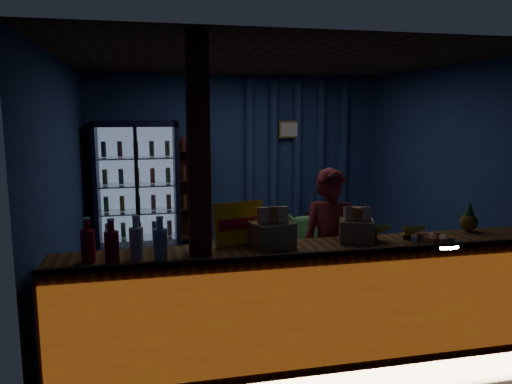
{
  "coord_description": "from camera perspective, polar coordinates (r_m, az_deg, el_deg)",
  "views": [
    {
      "loc": [
        -1.45,
        -5.61,
        2.03
      ],
      "look_at": [
        -0.22,
        -0.2,
        1.14
      ],
      "focal_mm": 35.0,
      "sensor_mm": 36.0,
      "label": 1
    }
  ],
  "objects": [
    {
      "name": "ground",
      "position": [
        6.14,
        1.64,
        -10.17
      ],
      "size": [
        4.6,
        4.6,
        0.0
      ],
      "primitive_type": "plane",
      "color": "#515154",
      "rests_on": "ground"
    },
    {
      "name": "soda_bottles",
      "position": [
        3.76,
        -14.82,
        -5.73
      ],
      "size": [
        0.61,
        0.18,
        0.33
      ],
      "color": "red",
      "rests_on": "counter"
    },
    {
      "name": "snack_box_left",
      "position": [
        4.02,
        1.85,
        -4.7
      ],
      "size": [
        0.37,
        0.32,
        0.33
      ],
      "color": "#977649",
      "rests_on": "counter"
    },
    {
      "name": "curtain_folds",
      "position": [
        8.16,
        4.75,
        3.98
      ],
      "size": [
        1.74,
        0.14,
        2.5
      ],
      "color": "navy",
      "rests_on": "room_walls"
    },
    {
      "name": "counter",
      "position": [
        4.27,
        8.23,
        -12.3
      ],
      "size": [
        4.4,
        0.57,
        0.99
      ],
      "color": "brown",
      "rests_on": "ground"
    },
    {
      "name": "yellow_sign",
      "position": [
        4.1,
        -1.9,
        -3.59
      ],
      "size": [
        0.45,
        0.2,
        0.35
      ],
      "color": "yellow",
      "rests_on": "counter"
    },
    {
      "name": "room_walls",
      "position": [
        5.81,
        1.72,
        4.6
      ],
      "size": [
        4.6,
        4.6,
        4.6
      ],
      "color": "navy",
      "rests_on": "ground"
    },
    {
      "name": "bottle_shelf",
      "position": [
        7.8,
        -7.11,
        -0.04
      ],
      "size": [
        0.5,
        0.28,
        1.6
      ],
      "color": "#3C1D13",
      "rests_on": "ground"
    },
    {
      "name": "banana_bunches",
      "position": [
        4.4,
        15.32,
        -4.25
      ],
      "size": [
        0.51,
        0.3,
        0.17
      ],
      "color": "gold",
      "rests_on": "counter"
    },
    {
      "name": "side_table",
      "position": [
        7.62,
        5.91,
        -4.59
      ],
      "size": [
        0.59,
        0.51,
        0.53
      ],
      "color": "#3C1D13",
      "rests_on": "ground"
    },
    {
      "name": "pastry_tray",
      "position": [
        4.43,
        19.89,
        -5.22
      ],
      "size": [
        0.42,
        0.42,
        0.07
      ],
      "color": "silver",
      "rests_on": "counter"
    },
    {
      "name": "support_post",
      "position": [
        3.8,
        -6.49,
        -1.98
      ],
      "size": [
        0.16,
        0.16,
        2.6
      ],
      "primitive_type": "cube",
      "color": "maroon",
      "rests_on": "ground"
    },
    {
      "name": "pineapple",
      "position": [
        4.93,
        23.15,
        -2.91
      ],
      "size": [
        0.16,
        0.16,
        0.27
      ],
      "color": "brown",
      "rests_on": "counter"
    },
    {
      "name": "shopkeeper",
      "position": [
        4.66,
        8.55,
        -6.7
      ],
      "size": [
        0.65,
        0.53,
        1.53
      ],
      "primitive_type": "imported",
      "rotation": [
        0.0,
        0.0,
        -0.33
      ],
      "color": "maroon",
      "rests_on": "ground"
    },
    {
      "name": "beverage_cooler",
      "position": [
        7.61,
        -13.41,
        0.61
      ],
      "size": [
        1.2,
        0.62,
        1.9
      ],
      "color": "black",
      "rests_on": "ground"
    },
    {
      "name": "snack_box_centre",
      "position": [
        4.28,
        11.43,
        -4.18
      ],
      "size": [
        0.34,
        0.32,
        0.3
      ],
      "color": "#977649",
      "rests_on": "counter"
    },
    {
      "name": "framed_picture",
      "position": [
        8.05,
        3.86,
        7.13
      ],
      "size": [
        0.36,
        0.04,
        0.28
      ],
      "color": "gold",
      "rests_on": "room_walls"
    },
    {
      "name": "green_chair",
      "position": [
        7.49,
        5.85,
        -4.44
      ],
      "size": [
        0.62,
        0.64,
        0.55
      ],
      "primitive_type": "imported",
      "rotation": [
        0.0,
        0.0,
        3.09
      ],
      "color": "#5EBC60",
      "rests_on": "ground"
    }
  ]
}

